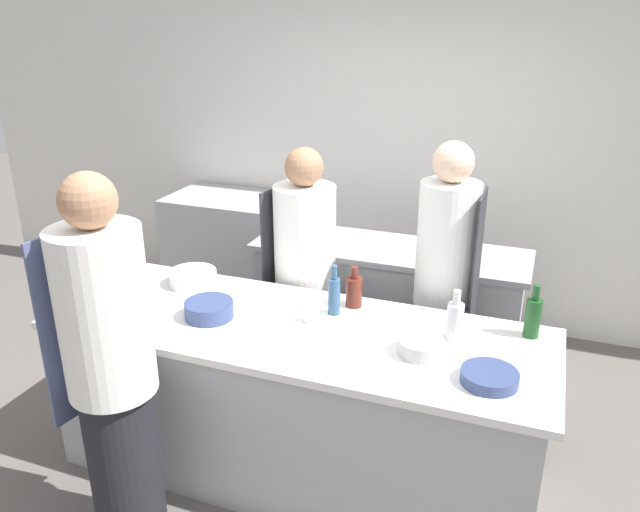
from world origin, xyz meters
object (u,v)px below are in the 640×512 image
Objects in this scene: chef_at_prep_near at (112,374)px; bottle_cooking_oil at (334,295)px; chef_at_pass_far at (305,281)px; bottle_olive_oil at (455,320)px; bottle_wine at (354,291)px; bottle_vinegar at (533,316)px; chef_at_stove at (444,290)px; stockpot at (458,241)px; oven_range at (231,251)px; cup at (311,314)px; bowl_ceramic_blue at (193,278)px; bowl_wooden_salad at (489,377)px; bowl_mixing_large at (209,309)px; bowl_prep_small at (421,346)px.

bottle_cooking_oil is at bearing -26.87° from chef_at_prep_near.
chef_at_pass_far reaches higher than bottle_olive_oil.
bottle_vinegar is at bearing -1.04° from bottle_wine.
bottle_olive_oil is at bearing 14.89° from chef_at_stove.
stockpot is at bearing 67.39° from bottle_cooking_oil.
bottle_wine is at bearing -46.98° from chef_at_stove.
chef_at_stove is 6.34× the size of bottle_cooking_oil.
cup is at bearing -50.48° from oven_range.
bowl_ceramic_blue is at bearing -68.94° from oven_range.
bottle_olive_oil reaches higher than stockpot.
bottle_wine is at bearing 146.56° from bowl_wooden_salad.
bowl_wooden_salad is at bearing -4.67° from bowl_mixing_large.
oven_range is at bearing 27.38° from chef_at_prep_near.
chef_at_pass_far is 1.12m from bottle_olive_oil.
bottle_vinegar is 0.99× the size of bowl_ceramic_blue.
bowl_prep_small is at bearing -11.12° from cup.
bowl_ceramic_blue is (0.57, -1.49, 0.45)m from oven_range.
chef_at_prep_near is 21.49× the size of cup.
chef_at_pass_far is 19.70× the size of cup.
bottle_cooking_oil reaches higher than bowl_wooden_salad.
bottle_olive_oil is at bearing -155.87° from bottle_vinegar.
bowl_mixing_large is (0.10, 0.66, 0.02)m from chef_at_prep_near.
bowl_prep_small reaches higher than oven_range.
chef_at_pass_far is 6.52× the size of bowl_mixing_large.
bowl_prep_small is 0.86× the size of bowl_wooden_salad.
bowl_prep_small is at bearing -50.65° from chef_at_prep_near.
stockpot reaches higher than bowl_wooden_salad.
chef_at_pass_far is 0.60m from bottle_cooking_oil.
bottle_wine reaches higher than bowl_ceramic_blue.
bowl_mixing_large is at bearing -169.88° from bottle_olive_oil.
chef_at_stove is 0.84m from chef_at_pass_far.
bowl_mixing_large is at bearing -127.38° from stockpot.
bottle_olive_oil is at bearing -4.35° from bowl_ceramic_blue.
bowl_wooden_salad is (0.35, -0.89, 0.03)m from chef_at_stove.
bottle_olive_oil is 1.03× the size of bowl_wooden_salad.
bottle_olive_oil is (0.99, -0.51, 0.16)m from chef_at_pass_far.
bottle_olive_oil reaches higher than bowl_mixing_large.
chef_at_pass_far is 6.86× the size of stockpot.
chef_at_pass_far is at bearing 144.64° from bowl_wooden_salad.
bottle_olive_oil is 0.64m from bottle_cooking_oil.
stockpot is at bearing -19.53° from chef_at_prep_near.
chef_at_prep_near reaches higher than cup.
oven_range is 2.63m from chef_at_prep_near.
chef_at_pass_far is 6.44× the size of bottle_olive_oil.
chef_at_prep_near is 7.48× the size of stockpot.
cup is (0.62, 0.79, 0.02)m from chef_at_prep_near.
oven_range is 3.91× the size of bowl_wooden_salad.
bowl_ceramic_blue is (-1.53, 0.12, -0.06)m from bottle_olive_oil.
chef_at_pass_far is at bearing -86.35° from chef_at_stove.
chef_at_prep_near is 1.97m from bottle_vinegar.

